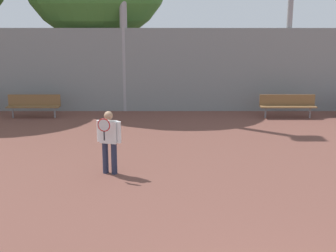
% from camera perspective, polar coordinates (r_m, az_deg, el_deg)
% --- Properties ---
extents(tennis_player, '(0.59, 0.48, 1.54)m').
position_cam_1_polar(tennis_player, '(11.19, -7.41, -1.54)').
color(tennis_player, '#282D47').
rests_on(tennis_player, ground_plane).
extents(bench_courtside_near, '(2.04, 0.40, 0.84)m').
position_cam_1_polar(bench_courtside_near, '(17.71, 14.17, 2.67)').
color(bench_courtside_near, brown).
rests_on(bench_courtside_near, ground_plane).
extents(bench_courtside_far, '(1.93, 0.40, 0.84)m').
position_cam_1_polar(bench_courtside_far, '(17.85, -16.24, 2.62)').
color(bench_courtside_far, brown).
rests_on(bench_courtside_far, ground_plane).
extents(back_fence, '(32.87, 0.06, 3.20)m').
position_cam_1_polar(back_fence, '(18.17, 4.52, 6.79)').
color(back_fence, gray).
rests_on(back_fence, ground_plane).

